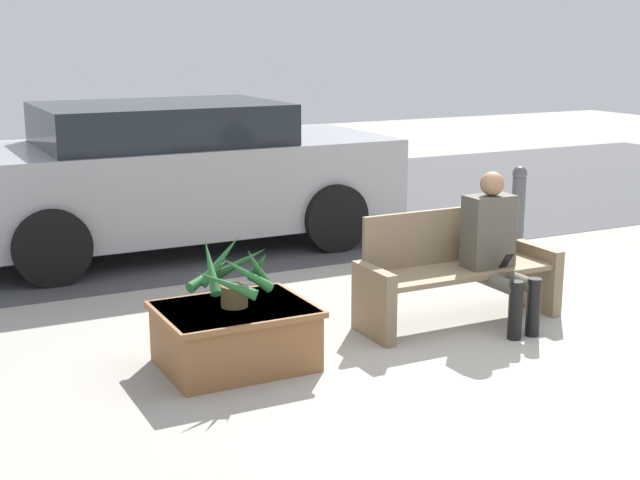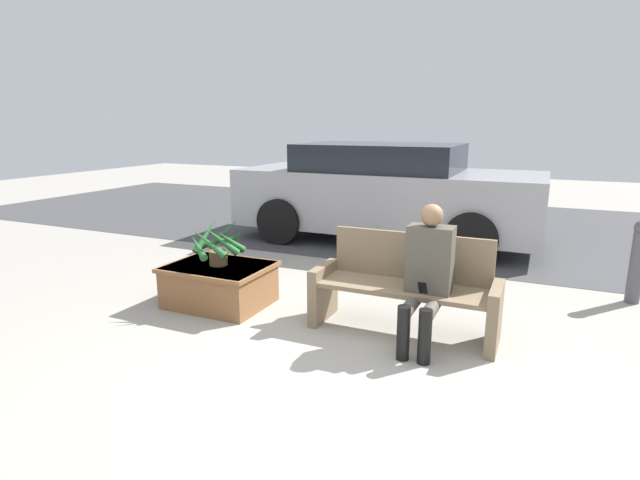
{
  "view_description": "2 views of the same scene",
  "coord_description": "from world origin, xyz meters",
  "px_view_note": "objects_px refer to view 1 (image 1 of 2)",
  "views": [
    {
      "loc": [
        -3.84,
        -4.58,
        2.22
      ],
      "look_at": [
        -0.95,
        1.1,
        0.72
      ],
      "focal_mm": 50.0,
      "sensor_mm": 36.0,
      "label": 1
    },
    {
      "loc": [
        1.17,
        -3.24,
        1.82
      ],
      "look_at": [
        -0.81,
        1.15,
        0.69
      ],
      "focal_mm": 28.0,
      "sensor_mm": 36.0,
      "label": 2
    }
  ],
  "objects_px": {
    "bench": "(456,271)",
    "bollard_post": "(518,205)",
    "planter_box": "(235,334)",
    "person_seated": "(496,244)",
    "parked_car": "(171,175)",
    "potted_plant": "(234,274)"
  },
  "relations": [
    {
      "from": "potted_plant",
      "to": "parked_car",
      "type": "relative_size",
      "value": 0.14
    },
    {
      "from": "planter_box",
      "to": "bollard_post",
      "type": "bearing_deg",
      "value": 25.05
    },
    {
      "from": "potted_plant",
      "to": "bollard_post",
      "type": "xyz_separation_m",
      "value": [
        3.88,
        1.81,
        -0.19
      ]
    },
    {
      "from": "person_seated",
      "to": "parked_car",
      "type": "relative_size",
      "value": 0.26
    },
    {
      "from": "bench",
      "to": "planter_box",
      "type": "distance_m",
      "value": 1.91
    },
    {
      "from": "person_seated",
      "to": "planter_box",
      "type": "height_order",
      "value": "person_seated"
    },
    {
      "from": "planter_box",
      "to": "potted_plant",
      "type": "height_order",
      "value": "potted_plant"
    },
    {
      "from": "potted_plant",
      "to": "bollard_post",
      "type": "height_order",
      "value": "potted_plant"
    },
    {
      "from": "person_seated",
      "to": "potted_plant",
      "type": "height_order",
      "value": "person_seated"
    },
    {
      "from": "bench",
      "to": "bollard_post",
      "type": "height_order",
      "value": "bollard_post"
    },
    {
      "from": "bench",
      "to": "person_seated",
      "type": "height_order",
      "value": "person_seated"
    },
    {
      "from": "bench",
      "to": "person_seated",
      "type": "bearing_deg",
      "value": -40.86
    },
    {
      "from": "bench",
      "to": "bollard_post",
      "type": "relative_size",
      "value": 1.87
    },
    {
      "from": "planter_box",
      "to": "parked_car",
      "type": "relative_size",
      "value": 0.22
    },
    {
      "from": "potted_plant",
      "to": "bollard_post",
      "type": "bearing_deg",
      "value": 25.0
    },
    {
      "from": "potted_plant",
      "to": "bench",
      "type": "bearing_deg",
      "value": 3.95
    },
    {
      "from": "person_seated",
      "to": "bollard_post",
      "type": "distance_m",
      "value": 2.57
    },
    {
      "from": "bollard_post",
      "to": "parked_car",
      "type": "bearing_deg",
      "value": 152.56
    },
    {
      "from": "bench",
      "to": "bollard_post",
      "type": "bearing_deg",
      "value": 40.24
    },
    {
      "from": "person_seated",
      "to": "bollard_post",
      "type": "height_order",
      "value": "person_seated"
    },
    {
      "from": "bench",
      "to": "potted_plant",
      "type": "relative_size",
      "value": 2.54
    },
    {
      "from": "person_seated",
      "to": "bollard_post",
      "type": "bearing_deg",
      "value": 46.84
    }
  ]
}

